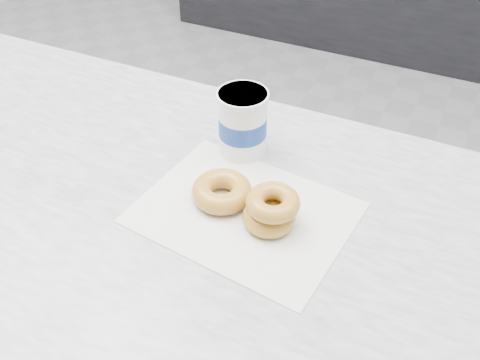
% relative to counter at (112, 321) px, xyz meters
% --- Properties ---
extents(ground, '(5.00, 5.00, 0.00)m').
position_rel_counter_xyz_m(ground, '(0.00, 0.60, -0.45)').
color(ground, '#949497').
rests_on(ground, ground).
extents(counter, '(3.06, 0.76, 0.90)m').
position_rel_counter_xyz_m(counter, '(0.00, 0.00, 0.00)').
color(counter, '#333335').
rests_on(counter, ground).
extents(wax_paper, '(0.37, 0.30, 0.00)m').
position_rel_counter_xyz_m(wax_paper, '(0.32, 0.04, 0.45)').
color(wax_paper, silver).
rests_on(wax_paper, counter).
extents(donut_single, '(0.11, 0.11, 0.04)m').
position_rel_counter_xyz_m(donut_single, '(0.27, 0.06, 0.47)').
color(donut_single, gold).
rests_on(donut_single, wax_paper).
extents(donut_stack, '(0.12, 0.12, 0.06)m').
position_rel_counter_xyz_m(donut_stack, '(0.37, 0.04, 0.48)').
color(donut_stack, gold).
rests_on(donut_stack, wax_paper).
extents(coffee_cup, '(0.10, 0.10, 0.13)m').
position_rel_counter_xyz_m(coffee_cup, '(0.25, 0.20, 0.51)').
color(coffee_cup, white).
rests_on(coffee_cup, counter).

